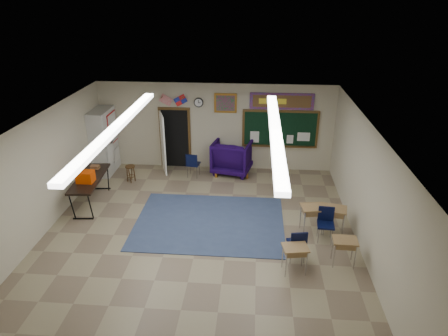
# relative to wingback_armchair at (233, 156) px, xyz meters

# --- Properties ---
(floor) EXTENTS (9.00, 9.00, 0.00)m
(floor) POSITION_rel_wingback_armchair_xyz_m (-0.62, -4.15, -0.58)
(floor) COLOR gray
(floor) RESTS_ON ground
(back_wall) EXTENTS (8.00, 0.04, 3.00)m
(back_wall) POSITION_rel_wingback_armchair_xyz_m (-0.62, 0.35, 0.92)
(back_wall) COLOR #B8B095
(back_wall) RESTS_ON floor
(front_wall) EXTENTS (8.00, 0.04, 3.00)m
(front_wall) POSITION_rel_wingback_armchair_xyz_m (-0.62, -8.65, 0.92)
(front_wall) COLOR #B8B095
(front_wall) RESTS_ON floor
(left_wall) EXTENTS (0.04, 9.00, 3.00)m
(left_wall) POSITION_rel_wingback_armchair_xyz_m (-4.62, -4.15, 0.92)
(left_wall) COLOR #B8B095
(left_wall) RESTS_ON floor
(right_wall) EXTENTS (0.04, 9.00, 3.00)m
(right_wall) POSITION_rel_wingback_armchair_xyz_m (3.38, -4.15, 0.92)
(right_wall) COLOR #B8B095
(right_wall) RESTS_ON floor
(ceiling) EXTENTS (8.00, 9.00, 0.04)m
(ceiling) POSITION_rel_wingback_armchair_xyz_m (-0.62, -4.15, 2.42)
(ceiling) COLOR silver
(ceiling) RESTS_ON back_wall
(area_rug) EXTENTS (4.00, 3.00, 0.02)m
(area_rug) POSITION_rel_wingback_armchair_xyz_m (-0.42, -3.35, -0.57)
(area_rug) COLOR #354465
(area_rug) RESTS_ON floor
(fluorescent_strips) EXTENTS (3.86, 6.00, 0.10)m
(fluorescent_strips) POSITION_rel_wingback_armchair_xyz_m (-0.62, -4.15, 2.36)
(fluorescent_strips) COLOR white
(fluorescent_strips) RESTS_ON ceiling
(doorway) EXTENTS (1.10, 0.89, 2.16)m
(doorway) POSITION_rel_wingback_armchair_xyz_m (-2.12, 0.20, 0.48)
(doorway) COLOR black
(doorway) RESTS_ON back_wall
(chalkboard) EXTENTS (2.55, 0.14, 1.30)m
(chalkboard) POSITION_rel_wingback_armchair_xyz_m (1.58, 0.31, 0.89)
(chalkboard) COLOR #543818
(chalkboard) RESTS_ON back_wall
(bulletin_board) EXTENTS (2.10, 0.05, 0.55)m
(bulletin_board) POSITION_rel_wingback_armchair_xyz_m (1.58, 0.32, 1.87)
(bulletin_board) COLOR #B01D0F
(bulletin_board) RESTS_ON back_wall
(framed_art_print) EXTENTS (0.75, 0.05, 0.65)m
(framed_art_print) POSITION_rel_wingback_armchair_xyz_m (-0.27, 0.32, 1.77)
(framed_art_print) COLOR #A96D20
(framed_art_print) RESTS_ON back_wall
(wall_clock) EXTENTS (0.32, 0.05, 0.32)m
(wall_clock) POSITION_rel_wingback_armchair_xyz_m (-1.17, 0.32, 1.77)
(wall_clock) COLOR black
(wall_clock) RESTS_ON back_wall
(wall_flags) EXTENTS (1.16, 0.06, 0.70)m
(wall_flags) POSITION_rel_wingback_armchair_xyz_m (-2.02, 0.29, 1.90)
(wall_flags) COLOR red
(wall_flags) RESTS_ON back_wall
(storage_cabinet) EXTENTS (0.59, 1.25, 2.20)m
(storage_cabinet) POSITION_rel_wingback_armchair_xyz_m (-4.33, -0.30, 0.52)
(storage_cabinet) COLOR #BABAB5
(storage_cabinet) RESTS_ON floor
(wingback_armchair) EXTENTS (1.47, 1.50, 1.16)m
(wingback_armchair) POSITION_rel_wingback_armchair_xyz_m (0.00, 0.00, 0.00)
(wingback_armchair) COLOR #170537
(wingback_armchair) RESTS_ON floor
(student_chair_reading) EXTENTS (0.49, 0.49, 0.86)m
(student_chair_reading) POSITION_rel_wingback_armchair_xyz_m (-1.29, -0.48, -0.15)
(student_chair_reading) COLOR black
(student_chair_reading) RESTS_ON floor
(student_chair_desk_a) EXTENTS (0.49, 0.49, 0.85)m
(student_chair_desk_a) POSITION_rel_wingback_armchair_xyz_m (1.77, -4.79, -0.15)
(student_chair_desk_a) COLOR black
(student_chair_desk_a) RESTS_ON floor
(student_chair_desk_b) EXTENTS (0.47, 0.47, 0.87)m
(student_chair_desk_b) POSITION_rel_wingback_armchair_xyz_m (2.56, -3.96, -0.14)
(student_chair_desk_b) COLOR black
(student_chair_desk_b) RESTS_ON floor
(student_desk_front_left) EXTENTS (0.69, 0.56, 0.75)m
(student_desk_front_left) POSITION_rel_wingback_armchair_xyz_m (2.29, -3.58, -0.16)
(student_desk_front_left) COLOR #9D7349
(student_desk_front_left) RESTS_ON floor
(student_desk_front_right) EXTENTS (0.69, 0.57, 0.73)m
(student_desk_front_right) POSITION_rel_wingback_armchair_xyz_m (2.82, -3.58, -0.17)
(student_desk_front_right) COLOR #9D7349
(student_desk_front_right) RESTS_ON floor
(student_desk_back_left) EXTENTS (0.62, 0.51, 0.66)m
(student_desk_back_left) POSITION_rel_wingback_armchair_xyz_m (1.70, -5.25, -0.21)
(student_desk_back_left) COLOR #9D7349
(student_desk_back_left) RESTS_ON floor
(student_desk_back_right) EXTENTS (0.57, 0.43, 0.66)m
(student_desk_back_right) POSITION_rel_wingback_armchair_xyz_m (2.84, -4.88, -0.21)
(student_desk_back_right) COLOR #9D7349
(student_desk_back_right) RESTS_ON floor
(folding_table) EXTENTS (0.85, 2.09, 1.16)m
(folding_table) POSITION_rel_wingback_armchair_xyz_m (-3.99, -2.57, -0.12)
(folding_table) COLOR black
(folding_table) RESTS_ON floor
(wooden_stool) EXTENTS (0.31, 0.31, 0.55)m
(wooden_stool) POSITION_rel_wingback_armchair_xyz_m (-3.28, -1.02, -0.29)
(wooden_stool) COLOR #452F14
(wooden_stool) RESTS_ON floor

